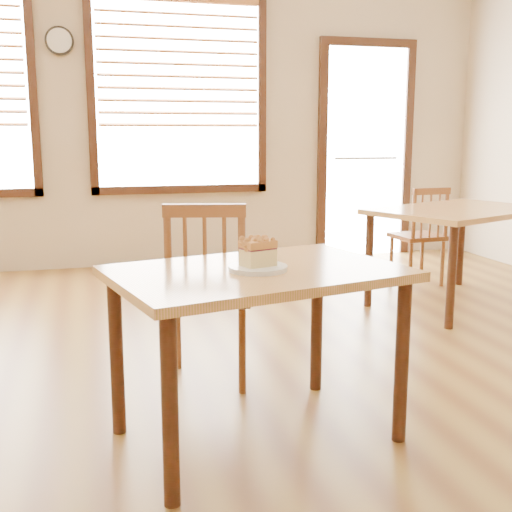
{
  "coord_description": "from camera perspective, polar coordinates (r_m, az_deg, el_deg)",
  "views": [
    {
      "loc": [
        -0.64,
        -2.47,
        1.3
      ],
      "look_at": [
        0.03,
        0.06,
        0.8
      ],
      "focal_mm": 45.0,
      "sensor_mm": 36.0,
      "label": 1
    }
  ],
  "objects": [
    {
      "name": "entry_door",
      "position": [
        7.09,
        9.7,
        9.74
      ],
      "size": [
        1.08,
        0.06,
        2.29
      ],
      "color": "white",
      "rests_on": "ground"
    },
    {
      "name": "ground",
      "position": [
        2.86,
        -0.32,
        -16.31
      ],
      "size": [
        8.0,
        8.0,
        0.0
      ],
      "primitive_type": "plane",
      "color": "brown"
    },
    {
      "name": "cake_slice",
      "position": [
        2.63,
        0.11,
        0.43
      ],
      "size": [
        0.16,
        0.13,
        0.12
      ],
      "rotation": [
        0.0,
        0.0,
        0.3
      ],
      "color": "#F7CF8B",
      "rests_on": "plate"
    },
    {
      "name": "cafe_table_main",
      "position": [
        2.7,
        0.11,
        -3.24
      ],
      "size": [
        1.33,
        1.04,
        0.75
      ],
      "rotation": [
        0.0,
        0.0,
        0.23
      ],
      "color": "#D28651",
      "rests_on": "ground"
    },
    {
      "name": "cafe_table_second",
      "position": [
        5.14,
        17.6,
        3.1
      ],
      "size": [
        1.55,
        1.32,
        0.75
      ],
      "rotation": [
        0.0,
        0.0,
        0.4
      ],
      "color": "#D28651",
      "rests_on": "ground"
    },
    {
      "name": "cafe_chair_main",
      "position": [
        3.34,
        -4.37,
        -3.24
      ],
      "size": [
        0.54,
        0.54,
        0.98
      ],
      "rotation": [
        0.0,
        0.0,
        2.91
      ],
      "color": "brown",
      "rests_on": "ground"
    },
    {
      "name": "wall_clock",
      "position": [
        6.48,
        -17.08,
        17.83
      ],
      "size": [
        0.26,
        0.05,
        0.26
      ],
      "color": "black",
      "rests_on": "room_shell"
    },
    {
      "name": "cafe_chair_second",
      "position": [
        5.77,
        14.38,
        1.82
      ],
      "size": [
        0.42,
        0.42,
        0.87
      ],
      "rotation": [
        0.0,
        0.0,
        3.2
      ],
      "color": "brown",
      "rests_on": "ground"
    },
    {
      "name": "window_right",
      "position": [
        6.52,
        -6.87,
        15.15
      ],
      "size": [
        1.76,
        0.1,
        1.96
      ],
      "color": "white",
      "rests_on": "room_shell"
    },
    {
      "name": "plate",
      "position": [
        2.64,
        0.17,
        -1.09
      ],
      "size": [
        0.24,
        0.24,
        0.02
      ],
      "color": "white",
      "rests_on": "cafe_table_main"
    }
  ]
}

